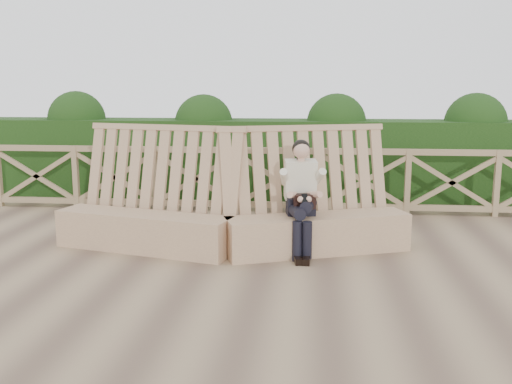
{
  "coord_description": "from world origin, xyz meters",
  "views": [
    {
      "loc": [
        0.57,
        -6.04,
        2.07
      ],
      "look_at": [
        -0.07,
        0.4,
        0.9
      ],
      "focal_mm": 40.0,
      "sensor_mm": 36.0,
      "label": 1
    }
  ],
  "objects": [
    {
      "name": "guardrail",
      "position": [
        0.0,
        3.5,
        0.55
      ],
      "size": [
        10.1,
        0.09,
        1.1
      ],
      "color": "#7B6147",
      "rests_on": "ground"
    },
    {
      "name": "bench",
      "position": [
        -0.48,
        1.12,
        0.41
      ],
      "size": [
        4.65,
        1.53,
        1.62
      ],
      "rotation": [
        0.0,
        0.0,
        -0.0
      ],
      "color": "#9C7659",
      "rests_on": "ground"
    },
    {
      "name": "woman",
      "position": [
        0.44,
        1.04,
        0.78
      ],
      "size": [
        0.44,
        0.88,
        1.45
      ],
      "rotation": [
        0.0,
        0.0,
        0.16
      ],
      "color": "black",
      "rests_on": "ground"
    },
    {
      "name": "ground",
      "position": [
        0.0,
        0.0,
        0.0
      ],
      "size": [
        60.0,
        60.0,
        0.0
      ],
      "primitive_type": "plane",
      "color": "brown",
      "rests_on": "ground"
    },
    {
      "name": "hedge",
      "position": [
        0.0,
        4.7,
        0.75
      ],
      "size": [
        12.0,
        1.2,
        1.5
      ],
      "primitive_type": "cube",
      "color": "black",
      "rests_on": "ground"
    }
  ]
}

